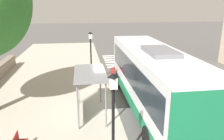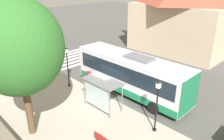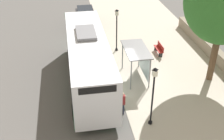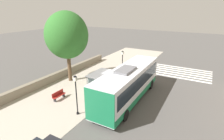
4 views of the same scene
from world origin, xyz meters
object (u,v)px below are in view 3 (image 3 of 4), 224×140
object	(u,v)px
bus	(88,59)
parked_car_behind_bus	(86,17)
pedestrian	(122,102)
street_lamp_near	(117,27)
street_lamp_far	(153,92)
bench	(159,49)
bus_shelter	(138,54)

from	to	relation	value
bus	parked_car_behind_bus	distance (m)	10.71
pedestrian	parked_car_behind_bus	bearing A→B (deg)	-86.51
bus	street_lamp_near	distance (m)	5.40
street_lamp_far	bench	bearing A→B (deg)	-111.06
bus	bench	bearing A→B (deg)	-151.74
pedestrian	bench	size ratio (longest dim) A/B	1.06
bus	pedestrian	world-z (taller)	bus
bus	street_lamp_near	world-z (taller)	street_lamp_near
street_lamp_near	parked_car_behind_bus	xyz separation A→B (m)	(2.11, -6.08, -1.31)
street_lamp_near	street_lamp_far	bearing A→B (deg)	91.45
parked_car_behind_bus	pedestrian	bearing A→B (deg)	93.49
bus	street_lamp_far	distance (m)	5.87
bench	street_lamp_far	world-z (taller)	street_lamp_far
parked_car_behind_bus	bus_shelter	bearing A→B (deg)	104.77
bench	street_lamp_far	bearing A→B (deg)	68.94
bus_shelter	pedestrian	distance (m)	4.46
bus	parked_car_behind_bus	bearing A→B (deg)	-93.98
bus_shelter	street_lamp_near	size ratio (longest dim) A/B	0.85
bus	bench	xyz separation A→B (m)	(-6.31, -3.39, -1.41)
bus	bus_shelter	xyz separation A→B (m)	(-3.53, -0.05, 0.09)
bus_shelter	street_lamp_far	distance (m)	5.04
pedestrian	parked_car_behind_bus	xyz separation A→B (m)	(0.88, -14.50, -0.03)
bench	parked_car_behind_bus	distance (m)	9.16
pedestrian	bench	xyz separation A→B (m)	(-4.69, -7.25, -0.48)
bus	pedestrian	bearing A→B (deg)	112.85
bench	street_lamp_far	distance (m)	9.15
bus_shelter	street_lamp_near	xyz separation A→B (m)	(0.68, -4.52, 0.25)
street_lamp_near	street_lamp_far	size ratio (longest dim) A/B	0.97
street_lamp_near	parked_car_behind_bus	world-z (taller)	street_lamp_near
pedestrian	street_lamp_near	world-z (taller)	street_lamp_near
bus	street_lamp_far	xyz separation A→B (m)	(-3.09, 4.97, 0.41)
bench	street_lamp_near	distance (m)	4.06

